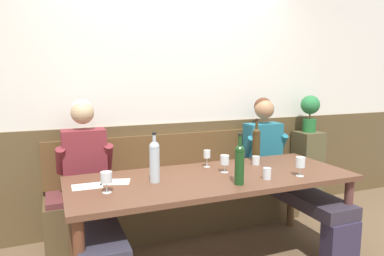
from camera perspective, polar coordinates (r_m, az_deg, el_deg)
The scene contains 19 objects.
room_wall_back at distance 3.65m, azimuth -3.22°, elevation 6.44°, with size 6.80×0.08×2.80m, color silver.
wood_wainscot_panel at distance 3.73m, azimuth -2.83°, elevation -7.19°, with size 6.80×0.03×1.04m, color brown.
wall_bench at distance 3.62m, azimuth -1.69°, elevation -11.70°, with size 2.55×0.42×0.94m.
dining_table at distance 2.86m, azimuth 3.38°, elevation -9.16°, with size 2.25×0.87×0.74m.
person_center_left_seat at distance 2.96m, azimuth -16.12°, elevation -9.48°, with size 0.47×1.32×1.33m.
person_center_right_seat at distance 3.61m, azimuth 14.49°, elevation -6.28°, with size 0.49×1.32×1.30m.
wine_bottle_clear_water at distance 3.33m, azimuth 10.30°, elevation -2.44°, with size 0.07×0.07×0.40m.
wine_bottle_green_tall at distance 2.66m, azimuth -6.05°, elevation -5.19°, with size 0.08×0.08×0.38m.
wine_bottle_amber_mid at distance 2.61m, azimuth 7.66°, elevation -5.60°, with size 0.07×0.07×0.38m.
wine_glass_right_end at distance 2.93m, azimuth 17.04°, elevation -5.43°, with size 0.07×0.07×0.16m.
wine_glass_mid_left at distance 2.93m, azimuth 5.27°, elevation -5.21°, with size 0.07×0.07×0.14m.
wine_glass_center_rear at distance 2.49m, azimuth -13.62°, elevation -7.87°, with size 0.08×0.08×0.15m.
wine_glass_mid_right at distance 3.09m, azimuth 2.42°, elevation -4.37°, with size 0.06×0.06×0.15m.
water_tumbler_center at distance 2.80m, azimuth 11.97°, elevation -7.19°, with size 0.06×0.06×0.09m, color silver.
water_tumbler_right at distance 3.23m, azimuth 10.25°, elevation -5.15°, with size 0.07×0.07×0.08m, color silver.
tasting_sheet_left_guest at distance 2.75m, azimuth -12.22°, elevation -8.46°, with size 0.21×0.15×0.00m, color white.
tasting_sheet_right_guest at distance 2.69m, azimuth -16.53°, elevation -8.99°, with size 0.21×0.15×0.00m, color white.
corner_pedestal at distance 4.37m, azimuth 18.02°, elevation -6.33°, with size 0.28×0.28×0.88m, color brown.
potted_plant at distance 4.25m, azimuth 18.46°, elevation 2.77°, with size 0.21×0.21×0.42m.
Camera 1 is at (-1.17, -2.36, 1.53)m, focal length 33.15 mm.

